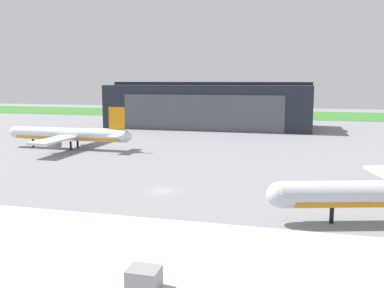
{
  "coord_description": "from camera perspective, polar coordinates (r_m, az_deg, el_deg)",
  "views": [
    {
      "loc": [
        21.94,
        -66.19,
        18.83
      ],
      "look_at": [
        0.71,
        17.65,
        5.47
      ],
      "focal_mm": 39.09,
      "sensor_mm": 36.0,
      "label": 1
    }
  ],
  "objects": [
    {
      "name": "maintenance_hangar",
      "position": [
        168.36,
        2.44,
        5.25
      ],
      "size": [
        79.07,
        30.95,
        17.91
      ],
      "color": "#232833",
      "rests_on": "ground_plane"
    },
    {
      "name": "grass_field_strip",
      "position": [
        232.13,
        8.76,
        4.03
      ],
      "size": [
        440.0,
        56.0,
        0.08
      ],
      "primitive_type": "cube",
      "color": "#3A7C2F",
      "rests_on": "ground_plane"
    },
    {
      "name": "ground_plane",
      "position": [
        72.23,
        -4.01,
        -6.35
      ],
      "size": [
        440.0,
        440.0,
        0.0
      ],
      "primitive_type": "plane",
      "color": "gray"
    },
    {
      "name": "airliner_far_right",
      "position": [
        118.95,
        -16.37,
        1.23
      ],
      "size": [
        36.8,
        32.0,
        11.67
      ],
      "color": "silver",
      "rests_on": "ground_plane"
    }
  ]
}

